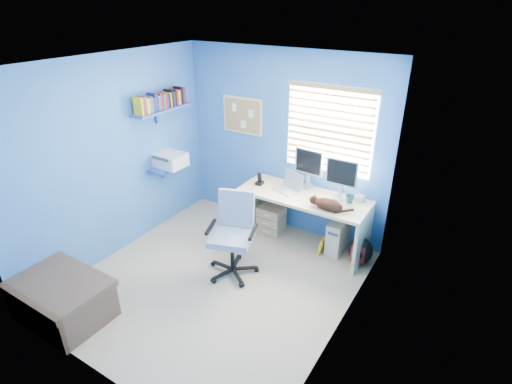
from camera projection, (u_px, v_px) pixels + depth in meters
The scene contains 23 objects.
floor at pixel (217, 281), 4.77m from camera, with size 3.00×3.20×0.00m, color #AEA489.
ceiling at pixel (205, 64), 3.67m from camera, with size 3.00×3.20×0.00m, color white.
wall_back at pixel (283, 144), 5.44m from camera, with size 3.00×0.01×2.50m, color #3967B3.
wall_front at pixel (81, 264), 3.00m from camera, with size 3.00×0.01×2.50m, color #3967B3.
wall_left at pixel (115, 159), 4.93m from camera, with size 0.01×3.20×2.50m, color #3967B3.
wall_right at pixel (347, 225), 3.51m from camera, with size 0.01×3.20×2.50m, color #3967B3.
desk at pixel (302, 220), 5.33m from camera, with size 1.71×0.65×0.74m, color #DAB786.
laptop at pixel (287, 183), 5.25m from camera, with size 0.33×0.26×0.22m, color silver.
monitor_left at pixel (309, 168), 5.28m from camera, with size 0.40×0.12×0.54m, color silver.
monitor_right at pixel (342, 179), 4.96m from camera, with size 0.40×0.12×0.54m, color silver.
phone at pixel (260, 179), 5.43m from camera, with size 0.09×0.11×0.17m, color black.
mug at pixel (350, 199), 4.96m from camera, with size 0.10×0.09×0.10m, color #185954.
cd_spindle at pixel (359, 198), 5.01m from camera, with size 0.13×0.13×0.07m, color silver.
cat at pixel (328, 205), 4.80m from camera, with size 0.36×0.19×0.13m, color black.
tower_pc at pixel (338, 235), 5.26m from camera, with size 0.19×0.44×0.45m, color beige.
drawer_boxes at pixel (271, 219), 5.68m from camera, with size 0.35×0.28×0.41m, color tan.
yellow_book at pixel (322, 246), 5.22m from camera, with size 0.03×0.17×0.24m, color yellow.
backpack at pixel (360, 250), 5.02m from camera, with size 0.31×0.24×0.37m, color black.
bed_corner at pixel (63, 299), 4.15m from camera, with size 0.93×0.66×0.45m, color brown.
office_chair at pixel (233, 245), 4.79m from camera, with size 0.75×0.75×1.01m.
window_blinds at pixel (329, 131), 4.97m from camera, with size 1.15×0.05×1.10m.
corkboard at pixel (243, 116), 5.60m from camera, with size 0.64×0.02×0.52m.
wall_shelves at pixel (165, 131), 5.35m from camera, with size 0.42×0.90×1.05m.
Camera 1 is at (2.41, -2.99, 3.06)m, focal length 28.00 mm.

